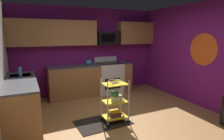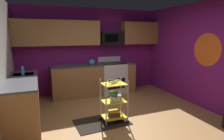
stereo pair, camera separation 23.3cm
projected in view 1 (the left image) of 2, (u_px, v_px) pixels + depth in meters
floor at (124, 123)px, 3.95m from camera, size 4.40×4.80×0.04m
wall_back at (88, 51)px, 5.88m from camera, size 4.52×0.06×2.60m
wall_right at (205, 56)px, 4.63m from camera, size 0.06×4.80×2.60m
wall_flower_decal at (203, 49)px, 4.63m from camera, size 0.00×0.79×0.79m
counter_run at (68, 87)px, 4.91m from camera, size 3.46×2.52×0.92m
oven_range at (109, 77)px, 5.98m from camera, size 0.76×0.65×1.10m
upper_cabinets at (85, 33)px, 5.55m from camera, size 4.40×0.33×0.70m
microwave at (108, 38)px, 5.85m from camera, size 0.70×0.39×0.40m
rolling_cart at (115, 101)px, 3.91m from camera, size 0.54×0.37×0.91m
fruit_bowl at (115, 81)px, 3.83m from camera, size 0.27×0.27×0.07m
mixing_bowl_large at (117, 98)px, 3.92m from camera, size 0.25×0.25×0.11m
mixing_bowl_small at (115, 94)px, 3.87m from camera, size 0.18×0.18×0.08m
book_stack at (115, 113)px, 3.96m from camera, size 0.25×0.20×0.12m
kettle at (89, 62)px, 5.61m from camera, size 0.21×0.18×0.26m
dish_soap_bottle at (20, 72)px, 4.09m from camera, size 0.06×0.06×0.20m
floor_rug at (103, 122)px, 3.94m from camera, size 1.14×0.76×0.01m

